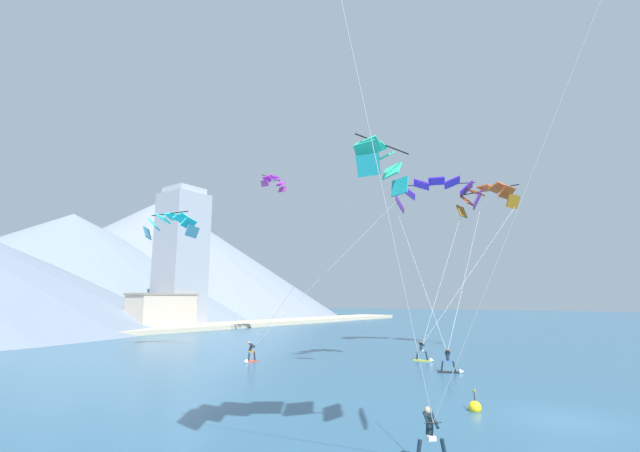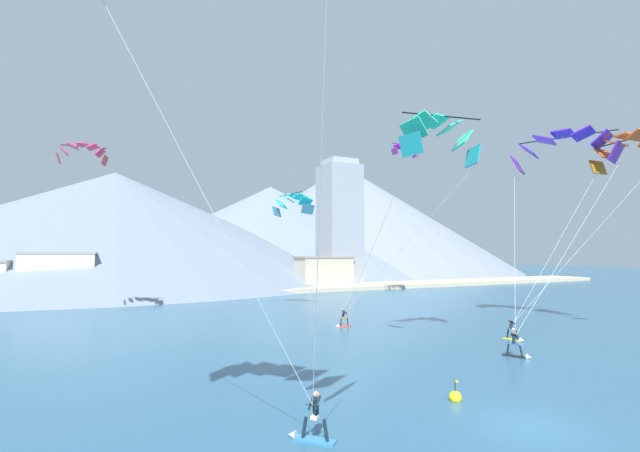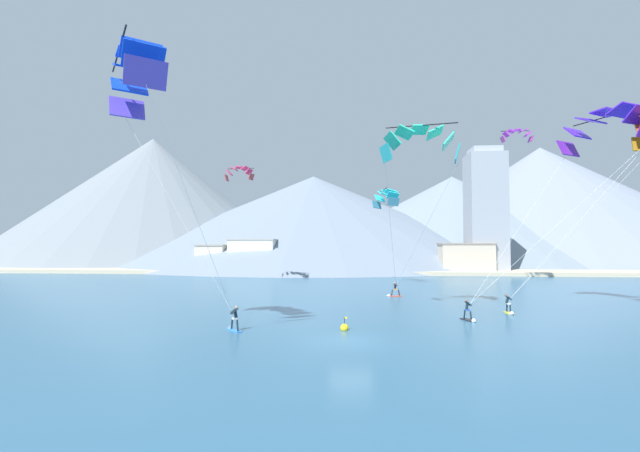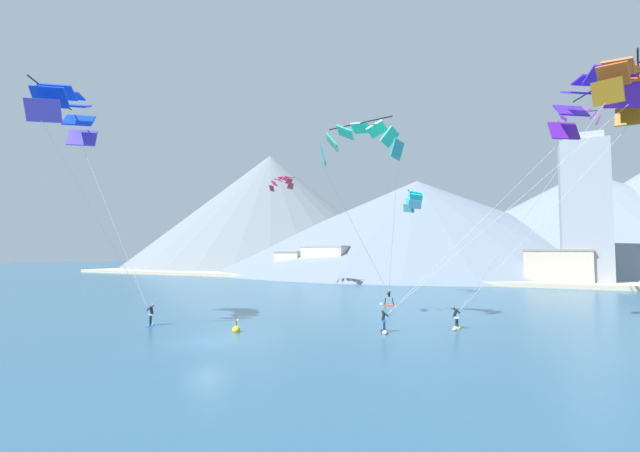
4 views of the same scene
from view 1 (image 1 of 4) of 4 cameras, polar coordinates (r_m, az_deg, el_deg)
The scene contains 16 objects.
ground_plane at distance 21.40m, azimuth 29.78°, elevation -21.67°, with size 400.00×400.00×0.00m, color #2D5B7A.
kitesurfer_near_lead at distance 35.73m, azimuth -9.35°, elevation -16.77°, with size 1.78×0.75×1.63m.
kitesurfer_near_trail at distance 31.64m, azimuth 17.15°, elevation -17.38°, with size 1.00×1.77×1.67m.
kitesurfer_mid_center at distance 14.49m, azimuth 13.72°, elevation -26.95°, with size 1.49×1.54×1.75m.
kitesurfer_far_left at distance 36.82m, azimuth 13.74°, elevation -16.37°, with size 0.60×1.74×1.68m.
parafoil_kite_near_lead at distance 31.53m, azimuth 7.92°, elevation 8.44°, with size 7.00×12.48×14.78m.
parafoil_kite_near_trail at distance 46.90m, azimuth 15.34°, elevation 4.52°, with size 15.86×9.51×16.21m.
parafoil_kite_far_left at distance 46.14m, azimuth 21.28°, elevation 3.62°, with size 11.31×6.59×14.91m.
parafoil_kite_distant_high_outer at distance 44.96m, azimuth -19.22°, elevation 0.33°, with size 3.58×5.48×2.53m.
parafoil_kite_distant_mid_solo at distance 61.97m, azimuth -6.15°, elevation 5.94°, with size 4.45×1.46×1.83m.
race_marker_buoy at distance 21.63m, azimuth 19.95°, elevation -21.78°, with size 0.56×0.56×1.02m.
shoreline_strip at distance 64.06m, azimuth -35.87°, elevation -12.03°, with size 180.00×10.00×0.70m, color beige.
shore_building_promenade_mid at distance 75.67m, azimuth -20.39°, elevation -10.64°, with size 10.26×5.65×5.92m.
highrise_tower at distance 79.71m, azimuth -18.04°, elevation -4.04°, with size 7.00×7.00×24.85m.
mountain_peak_east_shoulder at distance 151.83m, azimuth -20.64°, elevation -3.80°, with size 118.37×118.37×38.29m.
mountain_peak_far_spur at distance 131.48m, azimuth -30.50°, elevation -4.53°, with size 108.60×108.60×27.80m.
Camera 1 is at (-20.66, -2.83, 4.84)m, focal length 24.00 mm.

